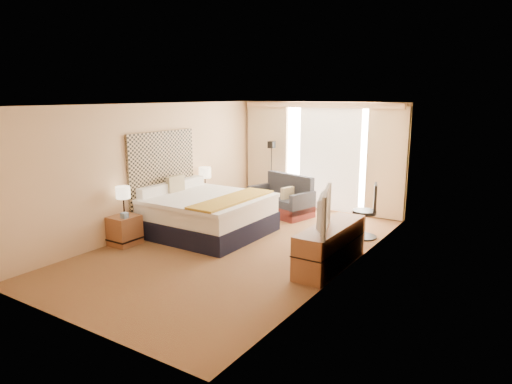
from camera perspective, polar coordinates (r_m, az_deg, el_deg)
The scene contains 21 objects.
floor at distance 8.54m, azimuth -2.20°, elevation -6.83°, with size 4.20×7.00×0.02m, color #5E221A.
ceiling at distance 8.08m, azimuth -2.35°, elevation 10.90°, with size 4.20×7.00×0.02m, color silver.
wall_back at distance 11.21m, azimuth 8.10°, elevation 4.46°, with size 4.20×0.02×2.60m, color #E6B98C.
wall_front at distance 5.78m, azimuth -22.69°, elevation -3.58°, with size 4.20×0.02×2.60m, color #E6B98C.
wall_left at distance 9.55m, azimuth -12.64°, elevation 2.97°, with size 0.02×7.00×2.60m, color #E6B98C.
wall_right at distance 7.23m, azimuth 11.49°, elevation 0.13°, with size 0.02×7.00×2.60m, color #E6B98C.
headboard at distance 9.67m, azimuth -11.63°, elevation 3.00°, with size 0.06×1.85×1.50m, color black.
nightstand_left at distance 8.92m, azimuth -16.10°, elevation -4.62°, with size 0.45×0.52×0.55m, color #996137.
nightstand_right at distance 10.66m, azimuth -5.97°, elevation -1.49°, with size 0.45×0.52×0.55m, color #996137.
media_dresser at distance 7.57m, azimuth 9.27°, elevation -6.69°, with size 0.50×1.80×0.70m, color #996137.
window at distance 11.08m, azimuth 9.22°, elevation 4.44°, with size 2.30×0.02×2.30m, color white.
curtains at distance 11.10m, azimuth 7.86°, elevation 4.96°, with size 4.12×0.19×2.56m.
bed at distance 9.30m, azimuth -6.37°, elevation -2.69°, with size 2.29×2.09×1.11m.
loveseat at distance 10.73m, azimuth 3.28°, elevation -1.18°, with size 1.63×1.13×0.93m.
floor_lamp at distance 11.40m, azimuth 1.94°, elevation 3.96°, with size 0.21×0.21×1.63m.
desk_chair at distance 9.17m, azimuth 13.75°, elevation -2.68°, with size 0.54×0.53×1.09m.
lamp_left at distance 8.80m, azimuth -16.28°, elevation -0.13°, with size 0.26×0.26×0.55m.
lamp_right at distance 10.53m, azimuth -6.40°, elevation 2.38°, with size 0.28×0.28×0.59m.
tissue_box at distance 8.69m, azimuth -16.12°, elevation -2.83°, with size 0.11×0.11×0.10m, color #82A4CA.
telephone at distance 10.65m, azimuth -5.10°, elevation 0.21°, with size 0.16×0.13×0.06m, color black.
television at distance 7.07m, azimuth 7.85°, elevation -2.26°, with size 1.14×0.15×0.66m, color black.
Camera 1 is at (4.65, -6.60, 2.77)m, focal length 32.00 mm.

